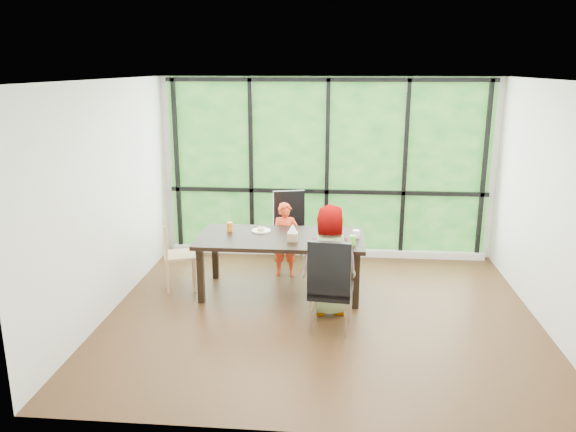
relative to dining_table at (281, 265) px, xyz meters
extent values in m
plane|color=black|center=(0.54, -0.62, -0.38)|extent=(5.00, 5.00, 0.00)
plane|color=silver|center=(0.54, 1.63, 0.98)|extent=(5.00, 0.00, 5.00)
cube|color=#185317|center=(0.54, 1.61, 0.98)|extent=(4.80, 0.02, 2.65)
cube|color=silver|center=(0.54, 1.53, -0.33)|extent=(4.80, 0.12, 0.10)
cube|color=black|center=(0.00, 0.00, 0.00)|extent=(2.14, 1.13, 0.75)
cube|color=black|center=(0.05, 1.02, 0.17)|extent=(0.56, 0.56, 1.08)
cube|color=black|center=(0.65, -1.02, 0.17)|extent=(0.50, 0.50, 1.08)
cube|color=tan|center=(-1.33, 0.03, 0.08)|extent=(0.51, 0.52, 0.90)
imported|color=red|center=(0.00, 0.62, 0.14)|extent=(0.40, 0.28, 1.04)
imported|color=slate|center=(0.62, -0.58, 0.28)|extent=(0.69, 0.49, 1.32)
cube|color=tan|center=(0.61, -0.24, 0.38)|extent=(0.40, 0.29, 0.01)
cylinder|color=white|center=(-0.28, 0.22, 0.38)|extent=(0.25, 0.25, 0.02)
cylinder|color=white|center=(0.57, -0.20, 0.38)|extent=(0.27, 0.27, 0.02)
cylinder|color=orange|center=(-0.69, 0.18, 0.44)|extent=(0.08, 0.08, 0.12)
cylinder|color=#70D840|center=(0.90, -0.28, 0.44)|extent=(0.08, 0.08, 0.12)
cylinder|color=white|center=(0.94, 0.04, 0.42)|extent=(0.10, 0.10, 0.10)
cube|color=tan|center=(0.16, -0.17, 0.43)|extent=(0.13, 0.13, 0.11)
cylinder|color=white|center=(-0.69, 0.18, 0.54)|extent=(0.01, 0.04, 0.20)
cylinder|color=pink|center=(0.90, -0.28, 0.54)|extent=(0.01, 0.04, 0.20)
cone|color=white|center=(0.16, -0.17, 0.54)|extent=(0.12, 0.12, 0.11)
camera|label=1|loc=(0.69, -6.76, 2.47)|focal=35.01mm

